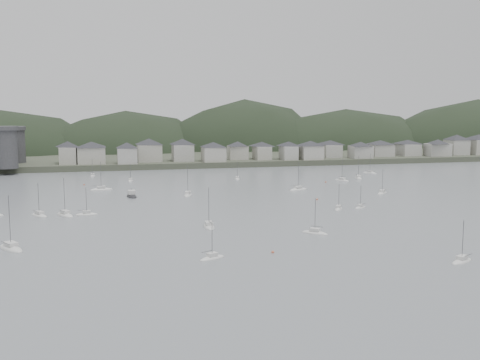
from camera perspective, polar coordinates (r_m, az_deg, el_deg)
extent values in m
plane|color=slate|center=(132.82, 7.60, -6.59)|extent=(900.00, 900.00, 0.00)
cube|color=#383D2D|center=(418.92, -7.03, 3.12)|extent=(900.00, 250.00, 3.00)
ellipsoid|color=black|center=(399.56, -22.62, 0.73)|extent=(138.98, 92.48, 81.13)
ellipsoid|color=black|center=(395.54, -11.30, 1.12)|extent=(132.08, 90.41, 79.74)
ellipsoid|color=black|center=(407.45, 0.45, 1.05)|extent=(133.88, 88.37, 101.41)
ellipsoid|color=black|center=(426.87, 10.47, 1.53)|extent=(165.81, 81.78, 82.55)
ellipsoid|color=black|center=(479.44, 22.53, 1.42)|extent=(177.60, 96.61, 102.57)
cylinder|color=#363639|center=(290.44, -22.43, 2.86)|extent=(10.00, 10.00, 18.00)
cylinder|color=#363639|center=(318.10, -21.65, 3.15)|extent=(10.00, 10.00, 17.00)
cube|color=#363639|center=(304.45, -21.99, 2.49)|extent=(3.50, 30.00, 12.00)
cube|color=#A4A296|center=(303.71, -16.88, 2.38)|extent=(8.34, 12.91, 8.59)
pyramid|color=#28282D|center=(303.29, -16.92, 3.47)|extent=(15.78, 15.78, 3.01)
cube|color=#A4A296|center=(302.60, -14.68, 2.42)|extent=(13.68, 13.35, 8.36)
pyramid|color=#28282D|center=(302.19, -14.71, 3.48)|extent=(20.07, 20.07, 2.93)
cube|color=#9F9E96|center=(297.46, -11.28, 2.41)|extent=(9.78, 10.20, 8.08)
pyramid|color=#28282D|center=(297.06, -11.30, 3.45)|extent=(14.83, 14.83, 2.83)
cube|color=#A4A296|center=(307.69, -9.10, 2.71)|extent=(12.59, 13.33, 9.09)
pyramid|color=#28282D|center=(307.26, -9.13, 3.85)|extent=(19.24, 19.24, 3.18)
cube|color=#9F9E96|center=(308.02, -5.78, 2.75)|extent=(10.74, 12.17, 8.87)
pyramid|color=#28282D|center=(307.60, -5.79, 3.86)|extent=(17.01, 17.01, 3.10)
cube|color=#A4A296|center=(304.10, -2.68, 2.61)|extent=(11.63, 12.09, 7.69)
pyramid|color=#28282D|center=(303.72, -2.69, 3.58)|extent=(17.61, 17.61, 2.69)
cube|color=#A4A296|center=(315.74, -0.24, 2.76)|extent=(10.37, 9.35, 7.44)
pyramid|color=#28282D|center=(315.38, -0.24, 3.67)|extent=(14.65, 14.65, 2.60)
cube|color=#A4A296|center=(316.75, 2.22, 2.75)|extent=(8.24, 12.20, 7.22)
pyramid|color=#28282D|center=(316.40, 2.22, 3.63)|extent=(15.17, 15.17, 2.53)
cube|color=#9F9E96|center=(315.80, 4.90, 2.74)|extent=(8.06, 10.91, 7.46)
pyramid|color=#28282D|center=(315.44, 4.91, 3.65)|extent=(14.08, 14.08, 2.61)
cube|color=#A4A296|center=(318.48, 7.09, 2.77)|extent=(11.73, 11.78, 7.66)
pyramid|color=#28282D|center=(318.12, 7.11, 3.70)|extent=(17.46, 17.46, 2.68)
cube|color=#9F9E96|center=(333.42, 9.05, 2.91)|extent=(10.19, 13.02, 7.33)
pyramid|color=#28282D|center=(333.09, 9.07, 3.76)|extent=(17.23, 17.23, 2.57)
cube|color=#9F9E96|center=(331.43, 12.02, 2.77)|extent=(11.70, 9.81, 6.88)
pyramid|color=#28282D|center=(331.11, 12.04, 3.57)|extent=(15.97, 15.97, 2.41)
cube|color=#9F9E96|center=(346.81, 13.91, 2.92)|extent=(12.83, 12.48, 7.00)
pyramid|color=#28282D|center=(346.50, 13.93, 3.70)|extent=(18.79, 18.79, 2.45)
cube|color=#9F9E96|center=(356.04, 16.50, 2.94)|extent=(11.07, 13.50, 6.97)
pyramid|color=#28282D|center=(355.74, 16.52, 3.70)|extent=(18.25, 18.25, 2.44)
cube|color=#9F9E96|center=(357.40, 19.24, 2.88)|extent=(13.75, 9.12, 7.34)
pyramid|color=#28282D|center=(357.09, 19.27, 3.67)|extent=(16.97, 16.97, 2.57)
cube|color=#9F9E96|center=(371.85, 20.93, 3.10)|extent=(11.37, 11.57, 9.05)
pyramid|color=#28282D|center=(371.50, 20.97, 4.03)|extent=(17.03, 17.03, 3.17)
cube|color=#A4A296|center=(379.96, 22.84, 3.09)|extent=(12.07, 13.43, 9.09)
pyramid|color=#28282D|center=(379.62, 22.89, 4.01)|extent=(18.93, 18.93, 3.18)
ellipsoid|color=silver|center=(206.56, -5.26, -1.55)|extent=(4.96, 9.00, 1.72)
cube|color=silver|center=(206.38, -5.27, -1.23)|extent=(2.63, 3.40, 0.70)
cylinder|color=#3F3F42|center=(205.78, -5.28, -0.03)|extent=(0.12, 0.12, 10.72)
cylinder|color=#3F3F42|center=(204.91, -5.09, -1.14)|extent=(1.14, 3.74, 0.10)
ellipsoid|color=silver|center=(216.87, 14.11, -1.32)|extent=(6.93, 6.62, 1.45)
cube|color=silver|center=(216.72, 14.11, -1.05)|extent=(2.96, 2.90, 0.70)
cylinder|color=#3F3F42|center=(216.23, 14.14, -0.09)|extent=(0.12, 0.12, 9.08)
cylinder|color=#3F3F42|center=(216.32, 14.45, -0.93)|extent=(2.48, 2.28, 0.10)
ellipsoid|color=silver|center=(272.12, -14.59, 0.38)|extent=(2.83, 6.44, 1.25)
cube|color=silver|center=(272.02, -14.60, 0.58)|extent=(1.66, 2.35, 0.70)
cylinder|color=#3F3F42|center=(271.68, -14.62, 1.23)|extent=(0.12, 0.12, 7.78)
cylinder|color=#3F3F42|center=(270.85, -14.57, 0.67)|extent=(0.48, 2.79, 0.10)
ellipsoid|color=silver|center=(252.41, -0.28, 0.10)|extent=(3.06, 6.35, 1.22)
cube|color=silver|center=(252.30, -0.28, 0.30)|extent=(1.72, 2.35, 0.70)
cylinder|color=#3F3F42|center=(251.95, -0.28, 0.99)|extent=(0.12, 0.12, 7.62)
cylinder|color=#3F3F42|center=(253.23, -0.38, 0.45)|extent=(0.61, 2.71, 0.10)
ellipsoid|color=silver|center=(220.24, 5.87, -1.00)|extent=(9.01, 5.99, 1.73)
cube|color=silver|center=(220.07, 5.88, -0.70)|extent=(3.53, 2.95, 0.70)
cylinder|color=#3F3F42|center=(219.51, 5.89, 0.43)|extent=(0.12, 0.12, 10.79)
cylinder|color=#3F3F42|center=(220.11, 5.48, -0.55)|extent=(3.60, 1.65, 0.10)
ellipsoid|color=silver|center=(126.93, 21.39, -7.67)|extent=(7.11, 5.11, 1.37)
cube|color=silver|center=(126.69, 21.42, -7.24)|extent=(2.83, 2.45, 0.70)
cylinder|color=#3F3F42|center=(125.90, 21.49, -5.71)|extent=(0.12, 0.12, 8.59)
cylinder|color=#3F3F42|center=(126.73, 21.99, -7.00)|extent=(2.79, 1.51, 0.10)
ellipsoid|color=silver|center=(174.90, -15.15, -3.39)|extent=(6.41, 2.05, 1.28)
cube|color=silver|center=(174.73, -15.16, -3.09)|extent=(2.25, 1.41, 0.70)
cylinder|color=#3F3F42|center=(174.20, -15.20, -2.05)|extent=(0.12, 0.12, 8.02)
cylinder|color=#3F3F42|center=(174.68, -15.55, -2.92)|extent=(2.89, 0.10, 0.10)
ellipsoid|color=silver|center=(260.46, 11.81, 0.17)|extent=(4.35, 8.42, 1.61)
cube|color=silver|center=(260.33, 11.82, 0.41)|extent=(2.37, 3.15, 0.70)
cylinder|color=#3F3F42|center=(259.88, 11.84, 1.30)|extent=(0.12, 0.12, 10.06)
cylinder|color=#3F3F42|center=(261.39, 11.62, 0.56)|extent=(0.93, 3.55, 0.10)
ellipsoid|color=silver|center=(184.30, 12.01, -2.76)|extent=(5.62, 4.61, 1.12)
cube|color=silver|center=(184.16, 12.01, -2.49)|extent=(2.31, 2.11, 0.70)
cylinder|color=#3F3F42|center=(183.71, 12.04, -1.64)|extent=(0.12, 0.12, 6.98)
cylinder|color=#3F3F42|center=(183.92, 12.33, -2.34)|extent=(2.13, 1.49, 0.10)
ellipsoid|color=silver|center=(250.96, 10.21, -0.06)|extent=(5.28, 7.84, 1.50)
cube|color=silver|center=(250.82, 10.21, 0.18)|extent=(2.59, 3.08, 0.70)
cylinder|color=#3F3F42|center=(250.39, 10.23, 1.04)|extent=(0.12, 0.12, 9.39)
cylinder|color=#3F3F42|center=(252.10, 10.22, 0.34)|extent=(1.48, 3.12, 0.10)
ellipsoid|color=silver|center=(151.98, -3.14, -4.74)|extent=(2.92, 8.49, 1.68)
cube|color=silver|center=(151.74, -3.14, -4.32)|extent=(1.93, 3.00, 0.70)
cylinder|color=#3F3F42|center=(150.94, -3.16, -2.73)|extent=(0.12, 0.12, 10.53)
cylinder|color=#3F3F42|center=(150.18, -3.03, -4.23)|extent=(0.20, 3.79, 0.10)
ellipsoid|color=silver|center=(225.60, -13.77, -0.98)|extent=(8.96, 3.89, 1.73)
cube|color=silver|center=(225.44, -13.78, -0.69)|extent=(3.26, 2.29, 0.70)
cylinder|color=#3F3F42|center=(224.89, -13.82, 0.43)|extent=(0.12, 0.12, 10.83)
cylinder|color=#3F3F42|center=(225.59, -14.18, -0.55)|extent=(3.88, 0.61, 0.10)
ellipsoid|color=silver|center=(177.23, -19.53, -3.42)|extent=(6.30, 7.71, 1.53)
cube|color=silver|center=(177.04, -19.54, -3.08)|extent=(2.89, 3.16, 0.70)
cylinder|color=#3F3F42|center=(176.42, -19.60, -1.85)|extent=(0.12, 0.12, 9.56)
cylinder|color=#3F3F42|center=(175.92, -19.84, -2.98)|extent=(2.00, 2.91, 0.10)
ellipsoid|color=silver|center=(175.49, -17.18, -3.43)|extent=(6.68, 9.05, 1.76)
cube|color=silver|center=(175.28, -17.19, -3.05)|extent=(3.17, 3.62, 0.70)
cylinder|color=#3F3F42|center=(174.56, -17.25, -1.61)|extent=(0.12, 0.12, 10.97)
cylinder|color=#3F3F42|center=(173.88, -17.48, -2.96)|extent=(1.99, 3.51, 0.10)
ellipsoid|color=silver|center=(145.48, 7.53, -5.34)|extent=(6.59, 6.55, 1.41)
cube|color=silver|center=(145.26, 7.54, -4.95)|extent=(2.84, 2.83, 0.70)
cylinder|color=#3F3F42|center=(144.55, 7.56, -3.58)|extent=(0.12, 0.12, 8.80)
cylinder|color=#3F3F42|center=(146.28, 7.75, -4.65)|extent=(2.33, 2.30, 0.10)
ellipsoid|color=silver|center=(281.80, 12.92, 0.67)|extent=(5.78, 7.64, 1.49)
cube|color=silver|center=(281.68, 12.93, 0.88)|extent=(2.72, 3.08, 0.70)
cylinder|color=#3F3F42|center=(281.30, 12.95, 1.64)|extent=(0.12, 0.12, 9.31)
cylinder|color=#3F3F42|center=(280.29, 12.91, 0.96)|extent=(1.76, 2.95, 0.10)
ellipsoid|color=silver|center=(120.93, -2.81, -7.90)|extent=(6.57, 4.70, 1.27)
cube|color=silver|center=(120.69, -2.82, -7.47)|extent=(2.61, 2.26, 0.70)
cylinder|color=#3F3F42|center=(119.92, -2.83, -6.00)|extent=(0.12, 0.12, 7.93)
cylinder|color=#3F3F42|center=(120.87, -3.34, -7.18)|extent=(2.59, 1.39, 0.10)
ellipsoid|color=silver|center=(250.35, -10.94, -0.10)|extent=(2.97, 6.29, 1.21)
cube|color=silver|center=(250.24, -10.95, 0.11)|extent=(1.68, 2.32, 0.70)
cylinder|color=#3F3F42|center=(249.88, -10.96, 0.80)|extent=(0.12, 0.12, 7.56)
cylinder|color=#3F3F42|center=(251.23, -11.01, 0.26)|extent=(0.58, 2.70, 0.10)
ellipsoid|color=silver|center=(138.59, -22.02, -6.46)|extent=(7.76, 9.84, 1.94)
cube|color=silver|center=(138.31, -22.05, -5.95)|extent=(3.60, 4.00, 0.70)
cylinder|color=#3F3F42|center=(137.31, -22.15, -3.94)|extent=(0.12, 0.12, 12.09)
cylinder|color=#3F3F42|center=(136.91, -22.53, -5.87)|extent=(2.39, 3.74, 0.10)
ellipsoid|color=silver|center=(180.56, 9.88, -2.91)|extent=(5.20, 6.41, 1.27)
cube|color=silver|center=(180.40, 9.89, -2.62)|extent=(2.39, 2.62, 0.70)
cylinder|color=#3F3F42|center=(179.89, 9.91, -1.62)|extent=(0.12, 0.12, 7.93)
cylinder|color=#3F3F42|center=(179.70, 10.20, -2.49)|extent=(1.66, 2.44, 0.10)
ellipsoid|color=black|center=(206.41, -10.84, -1.66)|extent=(4.37, 9.06, 1.91)
cube|color=silver|center=(206.17, -10.85, -1.21)|extent=(2.79, 2.94, 1.40)
cylinder|color=#3F3F42|center=(206.04, -10.86, -0.97)|extent=(0.10, 0.10, 1.20)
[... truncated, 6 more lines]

